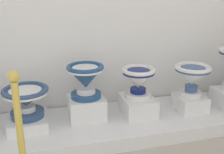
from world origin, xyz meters
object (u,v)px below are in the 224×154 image
object	(u,v)px
plinth_block_central_ornate	(28,121)
plinth_block_slender_white	(190,103)
plinth_block_tall_cobalt	(86,107)
antique_toilet_central_ornate	(26,98)
antique_toilet_broad_patterned	(138,79)
plinth_block_broad_patterned	(138,105)
antique_toilet_tall_cobalt	(85,78)
antique_toilet_slender_white	(192,76)

from	to	relation	value
plinth_block_central_ornate	plinth_block_slender_white	world-z (taller)	plinth_block_slender_white
plinth_block_tall_cobalt	plinth_block_slender_white	distance (m)	1.11
antique_toilet_central_ornate	plinth_block_central_ornate	bearing A→B (deg)	0.00
plinth_block_tall_cobalt	antique_toilet_broad_patterned	xyz separation A→B (m)	(0.52, -0.05, 0.27)
plinth_block_central_ornate	antique_toilet_central_ornate	xyz separation A→B (m)	(-0.00, 0.00, 0.24)
antique_toilet_central_ornate	plinth_block_broad_patterned	size ratio (longest dim) A/B	1.08
antique_toilet_tall_cobalt	antique_toilet_slender_white	size ratio (longest dim) A/B	0.96
antique_toilet_broad_patterned	antique_toilet_slender_white	world-z (taller)	antique_toilet_broad_patterned
antique_toilet_broad_patterned	plinth_block_tall_cobalt	bearing A→B (deg)	174.37
antique_toilet_broad_patterned	antique_toilet_slender_white	distance (m)	0.58
antique_toilet_tall_cobalt	plinth_block_slender_white	bearing A→B (deg)	-5.19
plinth_block_central_ornate	antique_toilet_broad_patterned	bearing A→B (deg)	-0.33
plinth_block_central_ornate	plinth_block_tall_cobalt	bearing A→B (deg)	4.62
plinth_block_slender_white	plinth_block_broad_patterned	bearing A→B (deg)	175.20
antique_toilet_tall_cobalt	plinth_block_broad_patterned	bearing A→B (deg)	-5.63
plinth_block_central_ornate	antique_toilet_tall_cobalt	world-z (taller)	antique_toilet_tall_cobalt
plinth_block_tall_cobalt	antique_toilet_tall_cobalt	world-z (taller)	antique_toilet_tall_cobalt
antique_toilet_tall_cobalt	plinth_block_broad_patterned	size ratio (longest dim) A/B	0.93
plinth_block_central_ornate	plinth_block_tall_cobalt	xyz separation A→B (m)	(0.56, 0.05, 0.06)
plinth_block_broad_patterned	plinth_block_central_ornate	bearing A→B (deg)	179.67
antique_toilet_central_ornate	plinth_block_slender_white	bearing A→B (deg)	-1.88
plinth_block_central_ornate	antique_toilet_slender_white	world-z (taller)	antique_toilet_slender_white
plinth_block_broad_patterned	antique_toilet_slender_white	distance (m)	0.65
plinth_block_central_ornate	plinth_block_slender_white	size ratio (longest dim) A/B	1.26
plinth_block_central_ornate	antique_toilet_broad_patterned	size ratio (longest dim) A/B	1.16
antique_toilet_broad_patterned	plinth_block_broad_patterned	bearing A→B (deg)	90.00
plinth_block_broad_patterned	antique_toilet_broad_patterned	world-z (taller)	antique_toilet_broad_patterned
plinth_block_tall_cobalt	antique_toilet_slender_white	distance (m)	1.14
plinth_block_tall_cobalt	plinth_block_slender_white	size ratio (longest dim) A/B	1.12
antique_toilet_central_ornate	antique_toilet_broad_patterned	size ratio (longest dim) A/B	1.24
plinth_block_broad_patterned	antique_toilet_tall_cobalt	bearing A→B (deg)	174.37
plinth_block_tall_cobalt	antique_toilet_broad_patterned	bearing A→B (deg)	-5.63
antique_toilet_central_ornate	antique_toilet_tall_cobalt	size ratio (longest dim) A/B	1.17
plinth_block_central_ornate	plinth_block_tall_cobalt	world-z (taller)	plinth_block_tall_cobalt
plinth_block_tall_cobalt	antique_toilet_slender_white	size ratio (longest dim) A/B	0.94
antique_toilet_broad_patterned	plinth_block_slender_white	distance (m)	0.65
plinth_block_central_ornate	plinth_block_broad_patterned	xyz separation A→B (m)	(1.09, -0.01, 0.04)
plinth_block_central_ornate	antique_toilet_tall_cobalt	size ratio (longest dim) A/B	1.10
plinth_block_slender_white	antique_toilet_broad_patterned	bearing A→B (deg)	175.20
antique_toilet_tall_cobalt	antique_toilet_broad_patterned	bearing A→B (deg)	-5.63
plinth_block_central_ornate	plinth_block_broad_patterned	world-z (taller)	plinth_block_broad_patterned
antique_toilet_slender_white	plinth_block_central_ornate	bearing A→B (deg)	178.12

